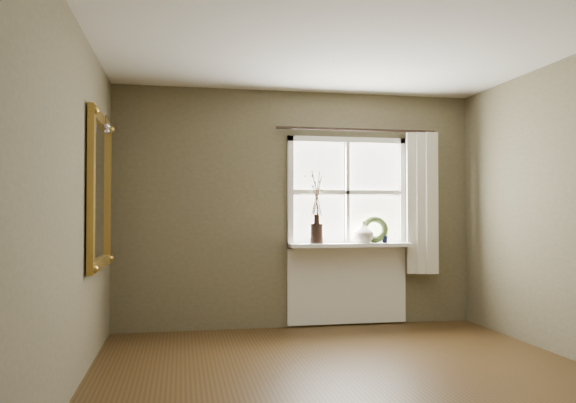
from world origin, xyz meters
The scene contains 15 objects.
floor centered at (0.00, 0.00, 0.00)m, with size 4.50×4.50×0.00m, color #3B2712.
ceiling centered at (0.00, 0.00, 2.60)m, with size 4.50×4.50×0.00m, color silver.
wall_back centered at (0.00, 2.30, 1.30)m, with size 4.00×0.10×2.60m, color brown.
wall_left centered at (-2.05, 0.00, 1.30)m, with size 0.10×4.50×2.60m, color brown.
window_frame centered at (0.55, 2.23, 1.48)m, with size 1.36×0.06×1.24m.
window_sill centered at (0.55, 2.12, 0.90)m, with size 1.36×0.26×0.04m, color white.
window_apron centered at (0.55, 2.23, 0.46)m, with size 1.36×0.04×0.88m, color white.
dark_jug centered at (0.17, 2.12, 1.03)m, with size 0.15×0.15×0.22m, color black.
cream_vase centered at (0.70, 2.12, 1.04)m, with size 0.23×0.23×0.24m, color beige.
wreath centered at (0.85, 2.16, 1.03)m, with size 0.30×0.30×0.07m, color #374A20.
potted_plant_left centered at (0.15, 2.12, 1.01)m, with size 0.09×0.06×0.17m, color #374A20.
potted_plant_right centered at (0.96, 2.12, 1.01)m, with size 0.09×0.08×0.17m, color #374A20.
curtain centered at (1.39, 2.13, 1.37)m, with size 0.36×0.12×1.59m, color beige.
curtain_rod centered at (0.65, 2.17, 2.18)m, with size 0.03×0.03×1.84m, color black.
gilt_mirror centered at (-1.96, 1.23, 1.44)m, with size 0.10×1.11×1.33m.
Camera 1 is at (-1.28, -3.81, 1.25)m, focal length 35.00 mm.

